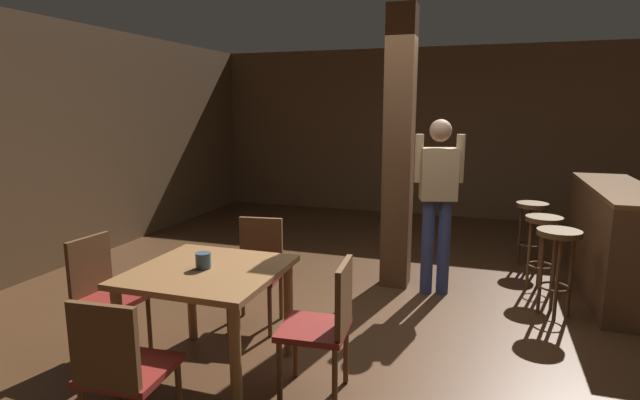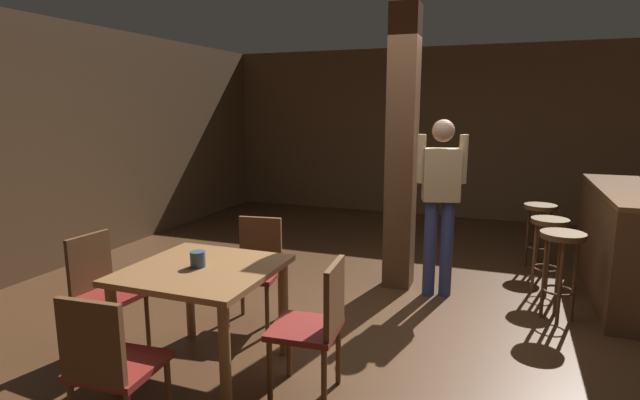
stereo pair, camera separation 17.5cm
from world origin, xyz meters
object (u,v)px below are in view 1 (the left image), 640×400
chair_south (121,367)px  bar_stool_far (531,219)px  chair_east (326,322)px  bar_counter (605,238)px  bar_stool_mid (543,235)px  chair_west (103,290)px  napkin_cup (203,261)px  dining_table (209,286)px  bar_stool_near (558,251)px  standing_person (438,194)px  chair_north (258,266)px

chair_south → bar_stool_far: bearing=61.3°
chair_south → chair_east: same height
bar_counter → bar_stool_mid: bearing=-163.5°
bar_stool_far → chair_west: bearing=-133.7°
napkin_cup → bar_counter: bar_counter is taller
chair_east → bar_stool_far: size_ratio=1.19×
bar_stool_mid → dining_table: bearing=-133.3°
napkin_cup → bar_stool_mid: size_ratio=0.14×
bar_stool_near → chair_west: bearing=-150.7°
chair_west → chair_east: 1.72m
bar_counter → bar_stool_near: bearing=-122.8°
bar_counter → bar_stool_mid: size_ratio=2.74×
chair_east → bar_counter: (2.07, 2.66, 0.04)m
chair_south → standing_person: (1.32, 2.92, 0.50)m
bar_stool_far → napkin_cup: bearing=-125.1°
bar_stool_far → chair_south: bearing=-118.7°
chair_east → standing_person: (0.48, 2.06, 0.50)m
standing_person → bar_stool_far: (0.96, 1.26, -0.44)m
chair_west → chair_south: bearing=-44.6°
chair_south → chair_west: size_ratio=1.00×
chair_north → bar_stool_mid: bearing=34.0°
bar_counter → bar_stool_mid: (-0.59, -0.17, 0.03)m
chair_west → standing_person: size_ratio=0.52×
napkin_cup → bar_counter: (2.95, 2.65, -0.27)m
chair_east → bar_counter: 3.37m
bar_stool_near → napkin_cup: bearing=-143.0°
dining_table → napkin_cup: napkin_cup is taller
bar_stool_near → bar_stool_mid: bearing=94.9°
napkin_cup → chair_south: bearing=-87.9°
standing_person → dining_table: bearing=-123.0°
chair_north → standing_person: 1.87m
chair_west → napkin_cup: bearing=0.8°
chair_east → standing_person: size_ratio=0.52×
chair_west → chair_east: bearing=-0.1°
dining_table → bar_counter: bar_counter is taller
chair_west → bar_stool_mid: 4.06m
bar_stool_far → chair_east: bearing=-113.5°
chair_north → bar_stool_far: 3.37m
dining_table → chair_west: 0.89m
dining_table → standing_person: bearing=57.0°
chair_south → chair_west: bearing=135.4°
bar_stool_far → bar_counter: bearing=-46.0°
bar_counter → bar_stool_mid: 0.61m
chair_west → chair_east: same height
dining_table → chair_west: bearing=-179.0°
chair_east → chair_north: bearing=135.2°
chair_south → bar_counter: size_ratio=0.43×
standing_person → bar_stool_near: 1.16m
standing_person → bar_counter: bearing=20.8°
napkin_cup → chair_east: bearing=-1.1°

